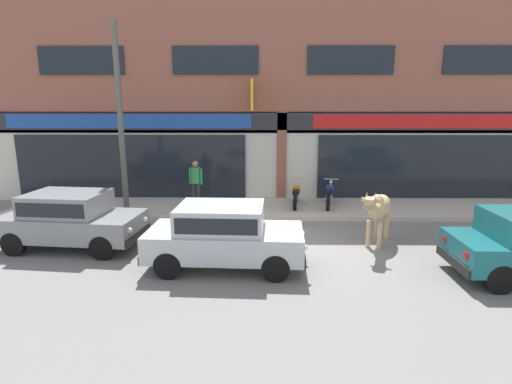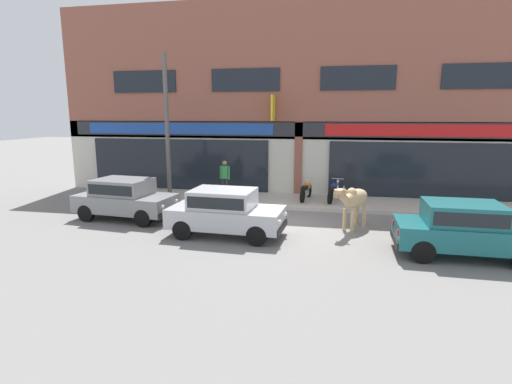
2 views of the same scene
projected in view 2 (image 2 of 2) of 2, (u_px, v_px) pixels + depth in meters
ground_plane at (283, 225)px, 13.60m from camera, size 90.00×90.00×0.00m
sidewalk at (294, 201)px, 17.05m from camera, size 19.00×2.80×0.14m
shop_building at (300, 105)px, 17.86m from camera, size 23.00×1.40×8.71m
cow at (354, 199)px, 13.01m from camera, size 1.27×1.94×1.61m
car_0 at (125, 197)px, 14.30m from camera, size 3.73×1.95×1.46m
car_1 at (225, 210)px, 12.32m from camera, size 3.68×1.77×1.46m
car_2 at (464, 227)px, 10.49m from camera, size 3.64×1.66×1.46m
motorcycle_0 at (306, 191)px, 16.96m from camera, size 0.59×1.80×0.88m
motorcycle_1 at (334, 192)px, 16.70m from camera, size 0.67×1.79×0.88m
pedestrian at (225, 175)px, 17.47m from camera, size 0.49×0.32×1.60m
utility_pole at (167, 129)px, 16.41m from camera, size 0.18×0.18×6.00m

